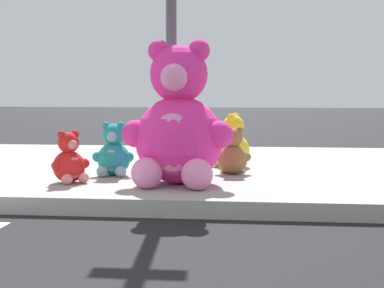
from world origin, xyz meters
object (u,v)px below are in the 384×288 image
plush_teal (113,154)px  plush_brown (233,155)px  plush_yellow (232,145)px  plush_red (70,162)px  plush_pink_large (178,127)px  sign_pole (171,9)px

plush_teal → plush_brown: (1.22, 0.24, -0.02)m
plush_yellow → plush_red: 2.00m
plush_brown → plush_teal: bearing=-169.0°
plush_pink_large → plush_brown: plush_pink_large is taller
plush_yellow → plush_brown: (0.03, -0.59, -0.05)m
plush_brown → plush_red: bearing=-154.3°
plush_brown → sign_pole: bearing=-169.5°
sign_pole → plush_teal: sign_pole is taller
plush_pink_large → plush_red: 1.10m
plush_yellow → plush_brown: bearing=-86.6°
sign_pole → plush_red: 1.85m
plush_yellow → plush_pink_large: bearing=-109.2°
plush_teal → plush_red: plush_teal is taller
sign_pole → plush_red: sign_pole is taller
sign_pole → plush_yellow: (0.60, 0.71, -1.45)m
plush_teal → plush_red: size_ratio=1.11×
plush_pink_large → plush_yellow: (0.45, 1.30, -0.29)m
plush_pink_large → plush_red: (-1.04, -0.03, -0.34)m
sign_pole → plush_brown: bearing=10.5°
sign_pole → plush_brown: size_ratio=6.39×
sign_pole → plush_pink_large: bearing=-76.2°
plush_teal → plush_red: 0.59m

